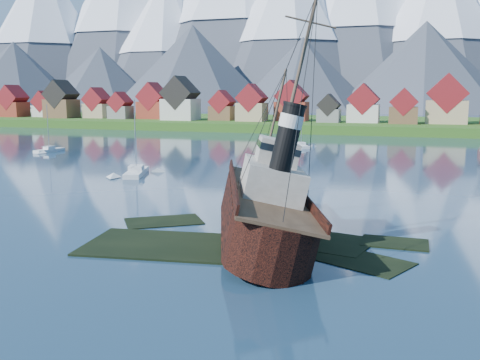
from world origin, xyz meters
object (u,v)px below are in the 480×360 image
(sailboat_c, at_px, (301,146))
(sailboat_f, at_px, (136,173))
(sailboat_b, at_px, (49,151))
(tugboat_wreck, at_px, (261,204))

(sailboat_c, height_order, sailboat_f, sailboat_f)
(sailboat_b, bearing_deg, tugboat_wreck, -30.38)
(sailboat_c, bearing_deg, tugboat_wreck, -109.04)
(tugboat_wreck, relative_size, sailboat_c, 2.78)
(tugboat_wreck, xyz_separation_m, sailboat_f, (-30.53, 30.12, -2.71))
(sailboat_b, bearing_deg, sailboat_f, -25.22)
(sailboat_f, bearing_deg, tugboat_wreck, -63.53)
(sailboat_b, bearing_deg, sailboat_c, 37.05)
(sailboat_b, height_order, sailboat_f, sailboat_f)
(tugboat_wreck, height_order, sailboat_c, tugboat_wreck)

